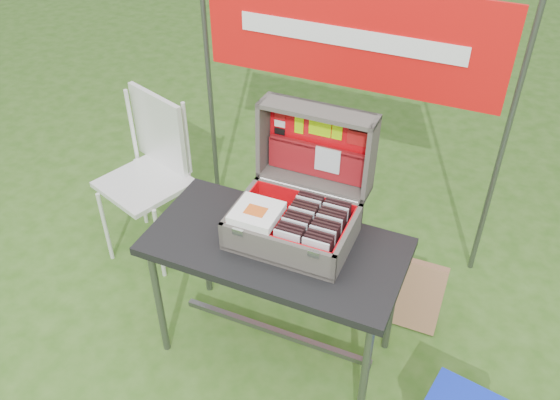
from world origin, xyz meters
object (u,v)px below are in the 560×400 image
at_px(suitcase, 298,185).
at_px(cardboard_box, 407,292).
at_px(table, 276,299).
at_px(chair, 144,185).

distance_m(suitcase, cardboard_box, 0.99).
bearing_deg(cardboard_box, suitcase, -145.80).
distance_m(table, chair, 1.08).
height_order(table, chair, chair).
xyz_separation_m(table, chair, (-1.00, 0.40, 0.12)).
bearing_deg(suitcase, cardboard_box, 34.33).
xyz_separation_m(suitcase, chair, (-1.05, 0.29, -0.50)).
bearing_deg(cardboard_box, chair, -178.16).
xyz_separation_m(chair, cardboard_box, (1.55, 0.05, -0.29)).
height_order(suitcase, cardboard_box, suitcase).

